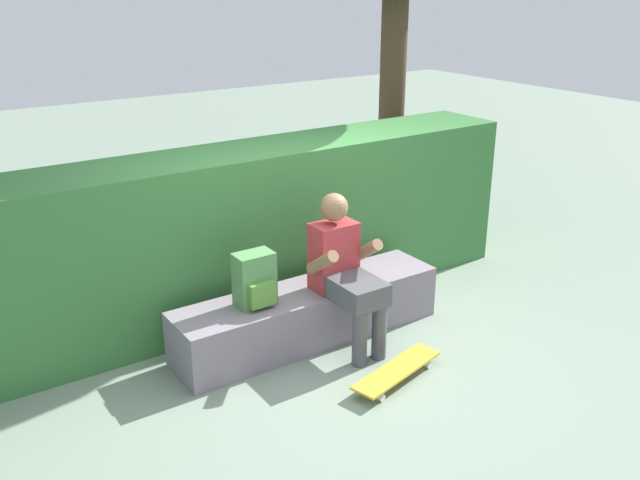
{
  "coord_description": "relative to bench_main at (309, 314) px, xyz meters",
  "views": [
    {
      "loc": [
        -2.62,
        -3.76,
        2.67
      ],
      "look_at": [
        0.18,
        0.38,
        0.75
      ],
      "focal_mm": 38.99,
      "sensor_mm": 36.0,
      "label": 1
    }
  ],
  "objects": [
    {
      "name": "ground_plane",
      "position": [
        0.0,
        -0.28,
        -0.21
      ],
      "size": [
        24.0,
        24.0,
        0.0
      ],
      "primitive_type": "plane",
      "color": "gray"
    },
    {
      "name": "bench_main",
      "position": [
        0.0,
        0.0,
        0.0
      ],
      "size": [
        2.17,
        0.5,
        0.42
      ],
      "color": "gray",
      "rests_on": "ground"
    },
    {
      "name": "person_skater",
      "position": [
        0.18,
        -0.22,
        0.42
      ],
      "size": [
        0.49,
        0.62,
        1.17
      ],
      "color": "#B73338",
      "rests_on": "ground"
    },
    {
      "name": "skateboard_near_person",
      "position": [
        0.18,
        -0.85,
        -0.14
      ],
      "size": [
        0.82,
        0.39,
        0.09
      ],
      "color": "gold",
      "rests_on": "ground"
    },
    {
      "name": "backpack_on_bench",
      "position": [
        -0.47,
        -0.01,
        0.41
      ],
      "size": [
        0.28,
        0.23,
        0.4
      ],
      "color": "#51894C",
      "rests_on": "bench_main"
    },
    {
      "name": "hedge_row",
      "position": [
        -0.36,
        0.75,
        0.48
      ],
      "size": [
        5.47,
        0.71,
        1.38
      ],
      "color": "#367137",
      "rests_on": "ground"
    }
  ]
}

